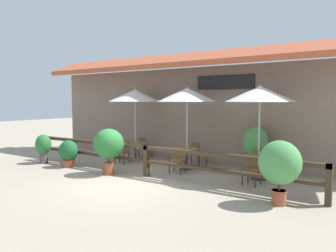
# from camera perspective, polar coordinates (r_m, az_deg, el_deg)

# --- Properties ---
(ground_plane) EXTENTS (60.00, 60.00, 0.00)m
(ground_plane) POSITION_cam_1_polar(r_m,az_deg,el_deg) (9.53, -7.72, -9.86)
(ground_plane) COLOR #9E937F
(building_facade) EXTENTS (14.28, 1.49, 4.23)m
(building_facade) POSITION_cam_1_polar(r_m,az_deg,el_deg) (12.59, 4.77, 3.60)
(building_facade) COLOR gray
(building_facade) RESTS_ON ground
(patio_railing) EXTENTS (10.40, 0.14, 0.95)m
(patio_railing) POSITION_cam_1_polar(r_m,az_deg,el_deg) (10.17, -3.80, -4.91)
(patio_railing) COLOR #3D2D1E
(patio_railing) RESTS_ON ground
(patio_umbrella_near) EXTENTS (2.03, 2.03, 2.81)m
(patio_umbrella_near) POSITION_cam_1_polar(r_m,az_deg,el_deg) (12.68, -5.76, 5.29)
(patio_umbrella_near) COLOR #B7B2A8
(patio_umbrella_near) RESTS_ON ground
(dining_table_near) EXTENTS (0.82, 0.82, 0.72)m
(dining_table_near) POSITION_cam_1_polar(r_m,az_deg,el_deg) (12.81, -5.69, -3.55)
(dining_table_near) COLOR olive
(dining_table_near) RESTS_ON ground
(chair_near_streetside) EXTENTS (0.51, 0.51, 0.86)m
(chair_near_streetside) POSITION_cam_1_polar(r_m,az_deg,el_deg) (12.38, -7.97, -4.25)
(chair_near_streetside) COLOR brown
(chair_near_streetside) RESTS_ON ground
(chair_near_wallside) EXTENTS (0.46, 0.46, 0.86)m
(chair_near_wallside) POSITION_cam_1_polar(r_m,az_deg,el_deg) (13.38, -4.15, -3.57)
(chair_near_wallside) COLOR brown
(chair_near_wallside) RESTS_ON ground
(patio_umbrella_middle) EXTENTS (2.03, 2.03, 2.81)m
(patio_umbrella_middle) POSITION_cam_1_polar(r_m,az_deg,el_deg) (11.10, 3.34, 5.42)
(patio_umbrella_middle) COLOR #B7B2A8
(patio_umbrella_middle) RESTS_ON ground
(dining_table_middle) EXTENTS (0.82, 0.82, 0.72)m
(dining_table_middle) POSITION_cam_1_polar(r_m,az_deg,el_deg) (11.24, 3.29, -4.67)
(dining_table_middle) COLOR olive
(dining_table_middle) RESTS_ON ground
(chair_middle_streetside) EXTENTS (0.49, 0.49, 0.86)m
(chair_middle_streetside) POSITION_cam_1_polar(r_m,az_deg,el_deg) (10.66, 1.72, -5.62)
(chair_middle_streetside) COLOR brown
(chair_middle_streetside) RESTS_ON ground
(chair_middle_wallside) EXTENTS (0.51, 0.51, 0.86)m
(chair_middle_wallside) POSITION_cam_1_polar(r_m,az_deg,el_deg) (11.79, 5.18, -4.66)
(chair_middle_wallside) COLOR brown
(chair_middle_wallside) RESTS_ON ground
(patio_umbrella_far) EXTENTS (2.03, 2.03, 2.81)m
(patio_umbrella_far) POSITION_cam_1_polar(r_m,az_deg,el_deg) (9.97, 15.71, 5.38)
(patio_umbrella_far) COLOR #B7B2A8
(patio_umbrella_far) RESTS_ON ground
(dining_table_far) EXTENTS (0.82, 0.82, 0.72)m
(dining_table_far) POSITION_cam_1_polar(r_m,az_deg,el_deg) (10.12, 15.47, -5.83)
(dining_table_far) COLOR olive
(dining_table_far) RESTS_ON ground
(chair_far_streetside) EXTENTS (0.45, 0.45, 0.86)m
(chair_far_streetside) POSITION_cam_1_polar(r_m,az_deg,el_deg) (9.49, 14.53, -7.02)
(chair_far_streetside) COLOR brown
(chair_far_streetside) RESTS_ON ground
(chair_far_wallside) EXTENTS (0.49, 0.49, 0.86)m
(chair_far_wallside) POSITION_cam_1_polar(r_m,az_deg,el_deg) (10.78, 16.47, -5.69)
(chair_far_wallside) COLOR brown
(chair_far_wallside) RESTS_ON ground
(potted_plant_corner_fern) EXTENTS (0.62, 0.56, 1.09)m
(potted_plant_corner_fern) POSITION_cam_1_polar(r_m,az_deg,el_deg) (13.11, -20.88, -3.28)
(potted_plant_corner_fern) COLOR #564C47
(potted_plant_corner_fern) RESTS_ON ground
(potted_plant_small_flowering) EXTENTS (1.01, 0.91, 1.47)m
(potted_plant_small_flowering) POSITION_cam_1_polar(r_m,az_deg,el_deg) (10.51, -10.29, -3.24)
(potted_plant_small_flowering) COLOR #9E4C33
(potted_plant_small_flowering) RESTS_ON ground
(potted_plant_entrance_palm) EXTENTS (0.70, 0.63, 0.96)m
(potted_plant_entrance_palm) POSITION_cam_1_polar(r_m,az_deg,el_deg) (12.12, -16.95, -4.41)
(potted_plant_entrance_palm) COLOR #9E4C33
(potted_plant_entrance_palm) RESTS_ON ground
(potted_plant_tall_tropical) EXTENTS (0.95, 0.85, 1.46)m
(potted_plant_tall_tropical) POSITION_cam_1_polar(r_m,az_deg,el_deg) (7.77, 18.89, -6.32)
(potted_plant_tall_tropical) COLOR #9E4C33
(potted_plant_tall_tropical) RESTS_ON ground
(potted_plant_broad_leaf) EXTENTS (0.84, 0.76, 1.53)m
(potted_plant_broad_leaf) POSITION_cam_1_polar(r_m,az_deg,el_deg) (11.11, 14.97, -3.24)
(potted_plant_broad_leaf) COLOR #B7AD99
(potted_plant_broad_leaf) RESTS_ON ground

